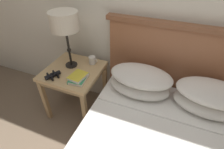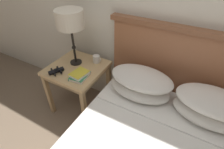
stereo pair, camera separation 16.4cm
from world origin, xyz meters
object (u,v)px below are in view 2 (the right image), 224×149
object	(u,v)px
book_on_nightstand	(80,76)
book_stacked_on_top	(79,74)
table_lamp	(70,21)
binoculars_pair	(56,71)
nightstand	(78,73)
coffee_mug	(96,59)

from	to	relation	value
book_on_nightstand	book_stacked_on_top	distance (m)	0.03
table_lamp	binoculars_pair	world-z (taller)	table_lamp
table_lamp	nightstand	bearing A→B (deg)	-48.04
book_stacked_on_top	book_on_nightstand	bearing A→B (deg)	-4.78
nightstand	book_stacked_on_top	bearing A→B (deg)	-42.77
nightstand	binoculars_pair	size ratio (longest dim) A/B	3.77
book_on_nightstand	binoculars_pair	bearing A→B (deg)	-168.24
table_lamp	binoculars_pair	xyz separation A→B (m)	(-0.06, -0.25, -0.46)
nightstand	table_lamp	bearing A→B (deg)	131.96
coffee_mug	book_stacked_on_top	bearing A→B (deg)	-89.68
binoculars_pair	coffee_mug	xyz separation A→B (m)	(0.26, 0.37, 0.02)
book_stacked_on_top	coffee_mug	size ratio (longest dim) A/B	1.84
table_lamp	book_on_nightstand	size ratio (longest dim) A/B	2.79
nightstand	binoculars_pair	world-z (taller)	binoculars_pair
book_on_nightstand	coffee_mug	size ratio (longest dim) A/B	2.05
nightstand	table_lamp	world-z (taller)	table_lamp
nightstand	binoculars_pair	distance (m)	0.24
nightstand	binoculars_pair	xyz separation A→B (m)	(-0.11, -0.19, 0.10)
nightstand	book_on_nightstand	distance (m)	0.22
table_lamp	book_stacked_on_top	size ratio (longest dim) A/B	3.12
nightstand	book_on_nightstand	bearing A→B (deg)	-42.17
book_on_nightstand	book_stacked_on_top	xyz separation A→B (m)	(-0.00, 0.00, 0.03)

